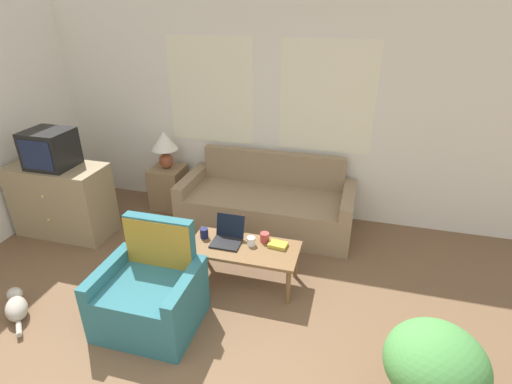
{
  "coord_description": "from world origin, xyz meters",
  "views": [
    {
      "loc": [
        1.06,
        -1.23,
        2.62
      ],
      "look_at": [
        0.06,
        2.42,
        0.75
      ],
      "focal_mm": 28.0,
      "sensor_mm": 36.0,
      "label": 1
    }
  ],
  "objects_px": {
    "couch": "(267,205)",
    "laptop": "(228,236)",
    "table_lamp": "(165,145)",
    "armchair": "(152,295)",
    "cup_white": "(265,237)",
    "cup_navy": "(251,241)",
    "coffee_table": "(244,251)",
    "potted_plant": "(435,366)",
    "cup_yellow": "(204,233)",
    "cat_black": "(16,307)",
    "television": "(50,149)",
    "book_red": "(278,245)"
  },
  "relations": [
    {
      "from": "table_lamp",
      "to": "cup_white",
      "type": "relative_size",
      "value": 5.15
    },
    {
      "from": "cup_navy",
      "to": "cup_white",
      "type": "xyz_separation_m",
      "value": [
        0.11,
        0.09,
        0.01
      ]
    },
    {
      "from": "couch",
      "to": "cup_yellow",
      "type": "height_order",
      "value": "couch"
    },
    {
      "from": "cup_navy",
      "to": "book_red",
      "type": "bearing_deg",
      "value": 9.6
    },
    {
      "from": "television",
      "to": "cup_yellow",
      "type": "relative_size",
      "value": 4.66
    },
    {
      "from": "armchair",
      "to": "laptop",
      "type": "relative_size",
      "value": 3.11
    },
    {
      "from": "table_lamp",
      "to": "coffee_table",
      "type": "bearing_deg",
      "value": -41.56
    },
    {
      "from": "armchair",
      "to": "television",
      "type": "xyz_separation_m",
      "value": [
        -1.75,
        1.08,
        0.8
      ]
    },
    {
      "from": "cup_white",
      "to": "television",
      "type": "bearing_deg",
      "value": 175.51
    },
    {
      "from": "book_red",
      "to": "cat_black",
      "type": "distance_m",
      "value": 2.46
    },
    {
      "from": "coffee_table",
      "to": "cup_navy",
      "type": "distance_m",
      "value": 0.12
    },
    {
      "from": "armchair",
      "to": "cat_black",
      "type": "height_order",
      "value": "armchair"
    },
    {
      "from": "television",
      "to": "potted_plant",
      "type": "bearing_deg",
      "value": -19.11
    },
    {
      "from": "cup_yellow",
      "to": "cat_black",
      "type": "xyz_separation_m",
      "value": [
        -1.41,
        -1.07,
        -0.36
      ]
    },
    {
      "from": "cup_navy",
      "to": "couch",
      "type": "bearing_deg",
      "value": 95.43
    },
    {
      "from": "couch",
      "to": "coffee_table",
      "type": "xyz_separation_m",
      "value": [
        0.04,
        -1.15,
        0.09
      ]
    },
    {
      "from": "laptop",
      "to": "cup_yellow",
      "type": "xyz_separation_m",
      "value": [
        -0.25,
        0.0,
        -0.0
      ]
    },
    {
      "from": "cup_white",
      "to": "coffee_table",
      "type": "bearing_deg",
      "value": -139.73
    },
    {
      "from": "book_red",
      "to": "cat_black",
      "type": "relative_size",
      "value": 0.45
    },
    {
      "from": "couch",
      "to": "armchair",
      "type": "relative_size",
      "value": 2.27
    },
    {
      "from": "couch",
      "to": "table_lamp",
      "type": "xyz_separation_m",
      "value": [
        -1.41,
        0.14,
        0.62
      ]
    },
    {
      "from": "cup_yellow",
      "to": "armchair",
      "type": "bearing_deg",
      "value": -102.81
    },
    {
      "from": "table_lamp",
      "to": "armchair",
      "type": "bearing_deg",
      "value": -67.49
    },
    {
      "from": "cup_yellow",
      "to": "potted_plant",
      "type": "relative_size",
      "value": 0.15
    },
    {
      "from": "armchair",
      "to": "coffee_table",
      "type": "relative_size",
      "value": 0.85
    },
    {
      "from": "couch",
      "to": "cup_yellow",
      "type": "distance_m",
      "value": 1.18
    },
    {
      "from": "table_lamp",
      "to": "cup_white",
      "type": "xyz_separation_m",
      "value": [
        1.63,
        -1.14,
        -0.43
      ]
    },
    {
      "from": "couch",
      "to": "armchair",
      "type": "height_order",
      "value": "armchair"
    },
    {
      "from": "potted_plant",
      "to": "cat_black",
      "type": "bearing_deg",
      "value": 179.66
    },
    {
      "from": "couch",
      "to": "table_lamp",
      "type": "relative_size",
      "value": 4.18
    },
    {
      "from": "laptop",
      "to": "cat_black",
      "type": "bearing_deg",
      "value": -147.2
    },
    {
      "from": "armchair",
      "to": "laptop",
      "type": "bearing_deg",
      "value": 61.39
    },
    {
      "from": "coffee_table",
      "to": "potted_plant",
      "type": "height_order",
      "value": "potted_plant"
    },
    {
      "from": "cup_yellow",
      "to": "book_red",
      "type": "relative_size",
      "value": 0.54
    },
    {
      "from": "television",
      "to": "cup_yellow",
      "type": "distance_m",
      "value": 2.05
    },
    {
      "from": "potted_plant",
      "to": "laptop",
      "type": "bearing_deg",
      "value": 148.83
    },
    {
      "from": "cup_yellow",
      "to": "book_red",
      "type": "xyz_separation_m",
      "value": [
        0.75,
        0.04,
        -0.03
      ]
    },
    {
      "from": "table_lamp",
      "to": "cat_black",
      "type": "distance_m",
      "value": 2.46
    },
    {
      "from": "couch",
      "to": "television",
      "type": "height_order",
      "value": "television"
    },
    {
      "from": "cup_navy",
      "to": "cat_black",
      "type": "height_order",
      "value": "cup_navy"
    },
    {
      "from": "cup_yellow",
      "to": "book_red",
      "type": "height_order",
      "value": "cup_yellow"
    },
    {
      "from": "armchair",
      "to": "cup_white",
      "type": "distance_m",
      "value": 1.2
    },
    {
      "from": "coffee_table",
      "to": "laptop",
      "type": "distance_m",
      "value": 0.22
    },
    {
      "from": "couch",
      "to": "book_red",
      "type": "xyz_separation_m",
      "value": [
        0.36,
        -1.05,
        0.16
      ]
    },
    {
      "from": "cup_yellow",
      "to": "cup_white",
      "type": "bearing_deg",
      "value": 8.45
    },
    {
      "from": "cup_yellow",
      "to": "cup_white",
      "type": "xyz_separation_m",
      "value": [
        0.61,
        0.09,
        -0.0
      ]
    },
    {
      "from": "potted_plant",
      "to": "coffee_table",
      "type": "bearing_deg",
      "value": 147.51
    },
    {
      "from": "coffee_table",
      "to": "cup_navy",
      "type": "xyz_separation_m",
      "value": [
        0.06,
        0.05,
        0.09
      ]
    },
    {
      "from": "couch",
      "to": "laptop",
      "type": "distance_m",
      "value": 1.12
    },
    {
      "from": "television",
      "to": "laptop",
      "type": "xyz_separation_m",
      "value": [
        2.18,
        -0.29,
        -0.61
      ]
    }
  ]
}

